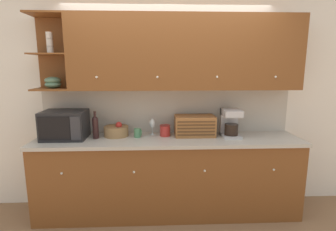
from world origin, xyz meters
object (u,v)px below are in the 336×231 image
mug (138,133)px  wine_glass (152,124)px  fruit_basket (116,131)px  microwave (65,125)px  bread_box (195,126)px  wine_bottle (95,126)px  coffee_maker (230,123)px  storage_canister (165,130)px

mug → wine_glass: bearing=33.1°
fruit_basket → mug: size_ratio=2.74×
mug → microwave: bearing=-179.0°
mug → bread_box: bread_box is taller
microwave → fruit_basket: (0.58, 0.08, -0.10)m
fruit_basket → bread_box: (0.95, -0.02, 0.06)m
wine_bottle → coffee_maker: coffee_maker is taller
fruit_basket → storage_canister: bearing=-2.0°
coffee_maker → mug: bearing=179.6°
wine_bottle → bread_box: size_ratio=0.68×
wine_bottle → storage_canister: (0.81, 0.07, -0.08)m
wine_bottle → storage_canister: bearing=5.0°
bread_box → wine_glass: bearing=173.1°
mug → coffee_maker: (1.11, -0.01, 0.11)m
microwave → storage_canister: microwave is taller
wine_bottle → fruit_basket: (0.22, 0.09, -0.08)m
microwave → storage_canister: bearing=2.9°
mug → coffee_maker: 1.11m
wine_bottle → storage_canister: wine_bottle is taller
fruit_basket → wine_bottle: bearing=-157.7°
mug → bread_box: size_ratio=0.22×
wine_glass → bread_box: bearing=-6.9°
wine_bottle → coffee_maker: size_ratio=0.98×
wine_bottle → coffee_maker: (1.60, 0.02, 0.02)m
bread_box → coffee_maker: 0.43m
storage_canister → microwave: bearing=-177.1°
fruit_basket → storage_canister: size_ratio=2.15×
wine_bottle → fruit_basket: 0.26m
microwave → wine_glass: size_ratio=2.42×
bread_box → coffee_maker: size_ratio=1.45×
wine_bottle → mug: 0.50m
microwave → wine_glass: bearing=7.2°
storage_canister → bread_box: 0.36m
microwave → wine_bottle: 0.35m
fruit_basket → coffee_maker: coffee_maker is taller
microwave → mug: 0.85m
wine_bottle → wine_glass: (0.66, 0.14, -0.01)m
mug → wine_glass: size_ratio=0.52×
fruit_basket → wine_glass: size_ratio=1.43×
fruit_basket → bread_box: bearing=-0.9°
microwave → bread_box: 1.53m
storage_canister → mug: bearing=-172.2°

